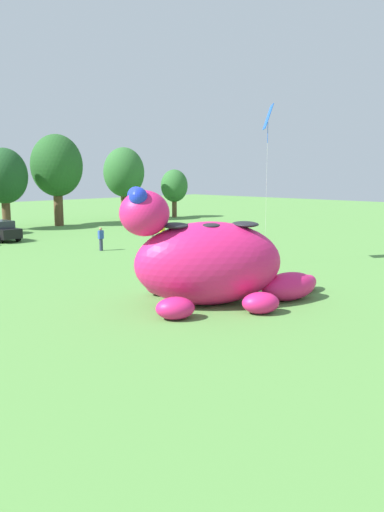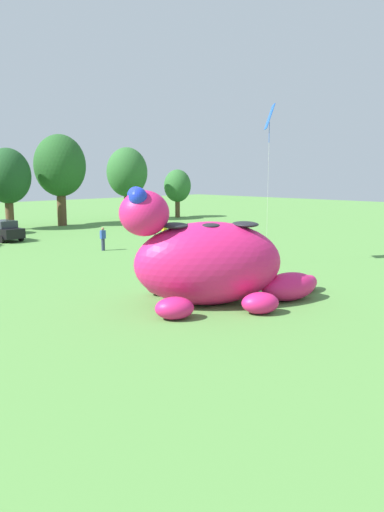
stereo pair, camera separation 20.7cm
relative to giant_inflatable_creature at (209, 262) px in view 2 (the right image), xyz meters
The scene contains 11 objects.
ground_plane 2.32m from the giant_inflatable_creature, 35.06° to the left, with size 160.00×160.00×0.00m, color #568E42.
giant_inflatable_creature is the anchor object (origin of this frame).
car_black 26.33m from the giant_inflatable_creature, 84.30° to the left, with size 2.17×4.21×1.72m.
tree_centre_right 34.81m from the giant_inflatable_creature, 78.71° to the left, with size 4.56×4.56×8.09m.
tree_mid_right 36.47m from the giant_inflatable_creature, 69.60° to the left, with size 5.47×5.47×9.70m.
tree_right 40.64m from the giant_inflatable_creature, 57.55° to the left, with size 4.88×4.88×8.67m.
tree_far_right 43.27m from the giant_inflatable_creature, 48.83° to the left, with size 3.43×3.43×6.09m.
spectator_near_inflatable 18.59m from the giant_inflatable_creature, 54.41° to the left, with size 0.38×0.26×1.71m.
spectator_mid_field 21.08m from the giant_inflatable_creature, 56.02° to the left, with size 0.38×0.26×1.71m.
spectator_by_cars 16.84m from the giant_inflatable_creature, 70.92° to the left, with size 0.38×0.26×1.71m.
tethered_flying_kite 12.24m from the giant_inflatable_creature, 22.92° to the left, with size 1.13×1.13×9.62m.
Camera 2 is at (-16.39, -15.26, 5.60)m, focal length 34.97 mm.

